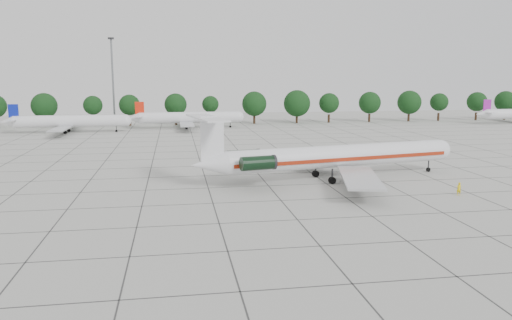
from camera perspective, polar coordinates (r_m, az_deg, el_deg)
The scene contains 8 objects.
ground at distance 66.40m, azimuth 1.43°, elevation -2.97°, with size 260.00×260.00×0.00m, color #B4B4AC.
apron_joints at distance 80.89m, azimuth -0.54°, elevation -0.66°, with size 170.00×170.00×0.02m, color #383838.
main_airliner at distance 70.16m, azimuth 8.21°, elevation 0.39°, with size 39.85×31.04×9.43m.
ground_crew at distance 65.93m, azimuth 22.17°, elevation -3.07°, with size 0.59×0.38×1.61m, color yellow.
bg_airliner_b at distance 135.31m, azimuth -20.52°, elevation 4.15°, with size 28.24×27.20×7.40m.
bg_airliner_c at distance 139.13m, azimuth -7.65°, elevation 4.81°, with size 28.24×27.20×7.40m.
tree_line at distance 148.90m, azimuth -9.17°, elevation 6.27°, with size 249.86×8.44×10.22m.
floodlight_mast at distance 156.68m, azimuth -16.06°, elevation 9.23°, with size 1.60×1.60×25.45m.
Camera 1 is at (-12.08, -63.65, 14.56)m, focal length 35.00 mm.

